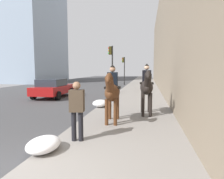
# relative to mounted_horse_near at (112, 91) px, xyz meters

# --- Properties ---
(glass_office_tower) EXTENTS (12.00, 10.00, 25.10)m
(glass_office_tower) POSITION_rel_mounted_horse_near_xyz_m (23.93, 19.36, 11.22)
(glass_office_tower) COLOR #8C9EB2
(glass_office_tower) RESTS_ON ground
(mounted_horse_near) EXTENTS (2.15, 0.65, 2.22)m
(mounted_horse_near) POSITION_rel_mounted_horse_near_xyz_m (0.00, 0.00, 0.00)
(mounted_horse_near) COLOR #4C2B16
(mounted_horse_near) RESTS_ON sidewalk_slab
(mounted_horse_far) EXTENTS (2.15, 0.65, 2.30)m
(mounted_horse_far) POSITION_rel_mounted_horse_near_xyz_m (1.56, -1.28, 0.07)
(mounted_horse_far) COLOR black
(mounted_horse_far) RESTS_ON sidewalk_slab
(pedestrian_greeting) EXTENTS (0.31, 0.43, 1.70)m
(pedestrian_greeting) POSITION_rel_mounted_horse_near_xyz_m (-2.07, 0.63, -0.23)
(pedestrian_greeting) COLOR black
(pedestrian_greeting) RESTS_ON sidewalk_slab
(car_near_lane) EXTENTS (4.09, 2.20, 1.44)m
(car_near_lane) POSITION_rel_mounted_horse_near_xyz_m (6.60, 5.82, -0.58)
(car_near_lane) COLOR maroon
(car_near_lane) RESTS_ON ground
(traffic_light_near_curb) EXTENTS (0.20, 0.44, 4.17)m
(traffic_light_near_curb) POSITION_rel_mounted_horse_near_xyz_m (9.46, 1.79, 1.45)
(traffic_light_near_curb) COLOR black
(traffic_light_near_curb) RESTS_ON ground
(traffic_light_far_curb) EXTENTS (0.20, 0.44, 3.86)m
(traffic_light_far_curb) POSITION_rel_mounted_horse_near_xyz_m (19.69, 1.94, 1.26)
(traffic_light_far_curb) COLOR black
(traffic_light_far_curb) RESTS_ON ground
(snow_pile_near) EXTENTS (1.01, 0.78, 0.35)m
(snow_pile_near) POSITION_rel_mounted_horse_near_xyz_m (-2.91, 1.21, -1.04)
(snow_pile_near) COLOR white
(snow_pile_near) RESTS_ON sidewalk_slab
(snow_pile_far) EXTENTS (1.08, 0.83, 0.37)m
(snow_pile_far) POSITION_rel_mounted_horse_near_xyz_m (3.04, 1.21, -1.02)
(snow_pile_far) COLOR white
(snow_pile_far) RESTS_ON sidewalk_slab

